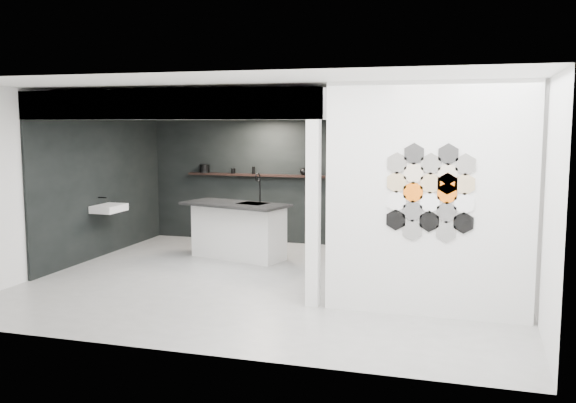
# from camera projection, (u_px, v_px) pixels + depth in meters

# --- Properties ---
(floor) EXTENTS (7.00, 6.00, 0.01)m
(floor) POSITION_uv_depth(u_px,v_px,m) (276.00, 282.00, 9.34)
(floor) COLOR gray
(partition_panel) EXTENTS (2.45, 0.15, 2.80)m
(partition_panel) POSITION_uv_depth(u_px,v_px,m) (428.00, 200.00, 7.58)
(partition_panel) COLOR silver
(partition_panel) RESTS_ON floor
(bay_clad_back) EXTENTS (4.40, 0.04, 2.35)m
(bay_clad_back) POSITION_uv_depth(u_px,v_px,m) (258.00, 181.00, 12.39)
(bay_clad_back) COLOR black
(bay_clad_back) RESTS_ON floor
(bay_clad_left) EXTENTS (0.04, 4.00, 2.35)m
(bay_clad_left) POSITION_uv_depth(u_px,v_px,m) (103.00, 188.00, 11.14)
(bay_clad_left) COLOR black
(bay_clad_left) RESTS_ON floor
(bulkhead) EXTENTS (4.40, 4.00, 0.40)m
(bulkhead) POSITION_uv_depth(u_px,v_px,m) (218.00, 107.00, 10.35)
(bulkhead) COLOR silver
(bulkhead) RESTS_ON corner_column
(corner_column) EXTENTS (0.16, 0.16, 2.35)m
(corner_column) POSITION_uv_depth(u_px,v_px,m) (313.00, 214.00, 8.01)
(corner_column) COLOR silver
(corner_column) RESTS_ON floor
(fascia_beam) EXTENTS (4.40, 0.16, 0.40)m
(fascia_beam) POSITION_uv_depth(u_px,v_px,m) (161.00, 104.00, 8.52)
(fascia_beam) COLOR silver
(fascia_beam) RESTS_ON corner_column
(wall_basin) EXTENTS (0.40, 0.60, 0.12)m
(wall_basin) POSITION_uv_depth(u_px,v_px,m) (109.00, 208.00, 10.92)
(wall_basin) COLOR silver
(wall_basin) RESTS_ON bay_clad_left
(display_shelf) EXTENTS (3.00, 0.15, 0.04)m
(display_shelf) POSITION_uv_depth(u_px,v_px,m) (262.00, 175.00, 12.25)
(display_shelf) COLOR black
(display_shelf) RESTS_ON bay_clad_back
(kitchen_island) EXTENTS (1.95, 1.24, 1.46)m
(kitchen_island) POSITION_uv_depth(u_px,v_px,m) (238.00, 230.00, 10.91)
(kitchen_island) COLOR silver
(kitchen_island) RESTS_ON floor
(stockpot) EXTENTS (0.20, 0.20, 0.16)m
(stockpot) POSITION_uv_depth(u_px,v_px,m) (204.00, 169.00, 12.57)
(stockpot) COLOR black
(stockpot) RESTS_ON display_shelf
(kettle) EXTENTS (0.21, 0.21, 0.14)m
(kettle) POSITION_uv_depth(u_px,v_px,m) (304.00, 171.00, 11.99)
(kettle) COLOR black
(kettle) RESTS_ON display_shelf
(glass_bowl) EXTENTS (0.17, 0.17, 0.11)m
(glass_bowl) POSITION_uv_depth(u_px,v_px,m) (330.00, 173.00, 11.85)
(glass_bowl) COLOR gray
(glass_bowl) RESTS_ON display_shelf
(glass_vase) EXTENTS (0.10, 0.10, 0.12)m
(glass_vase) POSITION_uv_depth(u_px,v_px,m) (330.00, 173.00, 11.85)
(glass_vase) COLOR gray
(glass_vase) RESTS_ON display_shelf
(bottle_dark) EXTENTS (0.05, 0.05, 0.14)m
(bottle_dark) POSITION_uv_depth(u_px,v_px,m) (254.00, 170.00, 12.28)
(bottle_dark) COLOR black
(bottle_dark) RESTS_ON display_shelf
(utensil_cup) EXTENTS (0.10, 0.10, 0.10)m
(utensil_cup) POSITION_uv_depth(u_px,v_px,m) (233.00, 171.00, 12.40)
(utensil_cup) COLOR black
(utensil_cup) RESTS_ON display_shelf
(hex_tile_cluster) EXTENTS (1.04, 0.02, 1.16)m
(hex_tile_cluster) POSITION_uv_depth(u_px,v_px,m) (431.00, 192.00, 7.48)
(hex_tile_cluster) COLOR black
(hex_tile_cluster) RESTS_ON partition_panel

